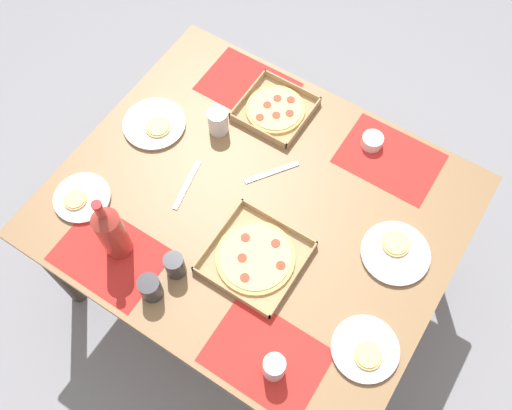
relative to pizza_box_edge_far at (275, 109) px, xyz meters
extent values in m
plane|color=gray|center=(0.16, -0.38, -0.73)|extent=(6.00, 6.00, 0.00)
cylinder|color=#3F3328|center=(-0.47, -0.90, -0.39)|extent=(0.07, 0.07, 0.69)
cylinder|color=#3F3328|center=(-0.47, 0.13, -0.39)|extent=(0.07, 0.07, 0.69)
cylinder|color=#3F3328|center=(0.79, 0.13, -0.39)|extent=(0.07, 0.07, 0.69)
cube|color=#936D47|center=(0.16, -0.38, -0.03)|extent=(1.38, 1.16, 0.03)
cube|color=red|center=(-0.15, -0.81, -0.01)|extent=(0.36, 0.26, 0.00)
cube|color=red|center=(0.47, -0.81, -0.01)|extent=(0.36, 0.26, 0.00)
cube|color=red|center=(-0.15, 0.04, -0.01)|extent=(0.36, 0.26, 0.00)
cube|color=red|center=(0.47, 0.04, -0.01)|extent=(0.36, 0.26, 0.00)
cube|color=tan|center=(0.00, 0.00, -0.01)|extent=(0.26, 0.26, 0.01)
cube|color=tan|center=(-0.13, 0.00, 0.01)|extent=(0.01, 0.26, 0.03)
cube|color=tan|center=(0.13, 0.00, 0.01)|extent=(0.01, 0.26, 0.03)
cube|color=tan|center=(0.00, -0.13, 0.01)|extent=(0.26, 0.01, 0.03)
cube|color=tan|center=(0.00, 0.13, 0.01)|extent=(0.26, 0.01, 0.03)
cylinder|color=#E0B76B|center=(0.00, 0.00, 0.00)|extent=(0.23, 0.23, 0.01)
cylinder|color=#EFD67F|center=(0.00, 0.00, 0.01)|extent=(0.20, 0.20, 0.00)
cylinder|color=red|center=(0.06, 0.01, 0.01)|extent=(0.03, 0.03, 0.00)
cylinder|color=red|center=(0.03, 0.06, 0.01)|extent=(0.03, 0.03, 0.00)
cylinder|color=red|center=(-0.02, 0.04, 0.01)|extent=(0.03, 0.03, 0.00)
cylinder|color=red|center=(-0.03, -0.01, 0.01)|extent=(0.03, 0.03, 0.00)
cylinder|color=red|center=(-0.03, -0.07, 0.01)|extent=(0.03, 0.03, 0.00)
cylinder|color=red|center=(0.02, -0.03, 0.01)|extent=(0.03, 0.03, 0.00)
cube|color=tan|center=(0.27, -0.56, -0.01)|extent=(0.30, 0.30, 0.01)
cube|color=tan|center=(0.12, -0.56, 0.01)|extent=(0.01, 0.30, 0.03)
cube|color=tan|center=(0.41, -0.56, 0.01)|extent=(0.01, 0.30, 0.03)
cube|color=tan|center=(0.27, -0.70, 0.01)|extent=(0.30, 0.01, 0.03)
cube|color=tan|center=(0.27, -0.41, 0.01)|extent=(0.30, 0.01, 0.03)
cylinder|color=#E0B76B|center=(0.27, -0.56, 0.00)|extent=(0.27, 0.27, 0.01)
cylinder|color=#EFD67F|center=(0.27, -0.56, 0.01)|extent=(0.24, 0.24, 0.00)
cylinder|color=red|center=(0.35, -0.54, 0.01)|extent=(0.03, 0.03, 0.00)
cylinder|color=red|center=(0.30, -0.48, 0.01)|extent=(0.03, 0.03, 0.00)
cylinder|color=red|center=(0.20, -0.52, 0.01)|extent=(0.03, 0.03, 0.00)
cylinder|color=red|center=(0.23, -0.58, 0.01)|extent=(0.03, 0.03, 0.00)
cylinder|color=red|center=(0.28, -0.64, 0.01)|extent=(0.03, 0.03, 0.00)
cylinder|color=white|center=(-0.35, -0.30, -0.01)|extent=(0.23, 0.23, 0.01)
cylinder|color=white|center=(-0.35, -0.30, 0.00)|extent=(0.24, 0.24, 0.01)
cylinder|color=#E0B76B|center=(-0.33, -0.31, 0.01)|extent=(0.10, 0.10, 0.01)
cylinder|color=#EFD67F|center=(-0.33, -0.31, 0.01)|extent=(0.08, 0.08, 0.00)
cylinder|color=white|center=(0.72, -0.63, -0.01)|extent=(0.21, 0.21, 0.01)
cylinder|color=white|center=(0.72, -0.63, 0.00)|extent=(0.21, 0.21, 0.01)
cylinder|color=#E0B76B|center=(0.73, -0.65, 0.01)|extent=(0.09, 0.09, 0.01)
cylinder|color=#EFD67F|center=(0.73, -0.65, 0.01)|extent=(0.07, 0.07, 0.00)
cylinder|color=white|center=(-0.37, -0.70, -0.01)|extent=(0.19, 0.19, 0.01)
cylinder|color=white|center=(-0.37, -0.70, 0.00)|extent=(0.20, 0.20, 0.01)
cylinder|color=#E0B76B|center=(-0.38, -0.72, 0.01)|extent=(0.08, 0.08, 0.01)
cylinder|color=#EFD67F|center=(-0.38, -0.72, 0.01)|extent=(0.07, 0.07, 0.00)
cylinder|color=white|center=(0.65, -0.29, -0.01)|extent=(0.23, 0.23, 0.01)
cylinder|color=white|center=(0.65, -0.29, 0.00)|extent=(0.23, 0.23, 0.01)
cylinder|color=#E0B76B|center=(0.64, -0.26, 0.01)|extent=(0.09, 0.09, 0.01)
cylinder|color=#EFD67F|center=(0.64, -0.26, 0.01)|extent=(0.08, 0.08, 0.00)
cylinder|color=#B2382D|center=(-0.14, -0.77, 0.10)|extent=(0.09, 0.09, 0.22)
cone|color=#B2382D|center=(-0.14, -0.77, 0.23)|extent=(0.09, 0.09, 0.04)
cylinder|color=#B2382D|center=(-0.14, -0.77, 0.27)|extent=(0.03, 0.03, 0.06)
cylinder|color=red|center=(-0.14, -0.77, 0.31)|extent=(0.03, 0.03, 0.01)
cylinder|color=#333338|center=(0.07, -0.73, 0.04)|extent=(0.07, 0.07, 0.10)
cylinder|color=silver|center=(-0.14, -0.19, 0.04)|extent=(0.08, 0.08, 0.10)
cylinder|color=#333338|center=(0.05, -0.84, 0.04)|extent=(0.07, 0.07, 0.10)
cylinder|color=silver|center=(0.51, -0.84, 0.04)|extent=(0.07, 0.07, 0.11)
cylinder|color=white|center=(0.38, 0.06, 0.01)|extent=(0.08, 0.08, 0.05)
cube|color=#B7B7BC|center=(-0.10, -0.45, -0.01)|extent=(0.06, 0.21, 0.00)
cube|color=#B7B7BC|center=(0.13, -0.24, -0.01)|extent=(0.14, 0.18, 0.00)
camera|label=1|loc=(0.64, -1.14, 1.75)|focal=39.29mm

